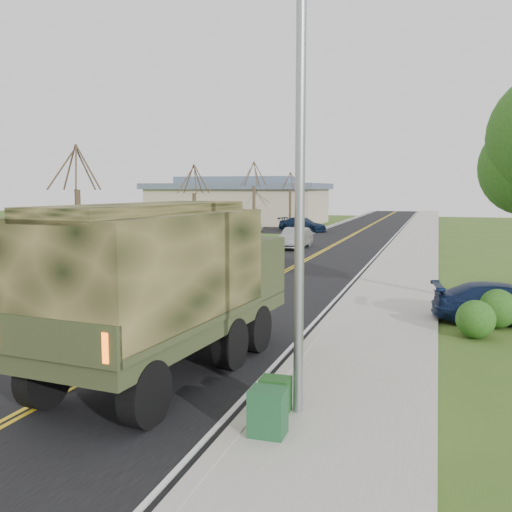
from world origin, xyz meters
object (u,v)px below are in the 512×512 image
at_px(sedan_silver, 295,238).
at_px(military_truck, 166,278).
at_px(pickup_navy, 504,304).
at_px(suv_champagne, 212,268).
at_px(utility_box_near, 268,412).
at_px(utility_box_far, 275,395).

bearing_deg(sedan_silver, military_truck, -80.59).
bearing_deg(pickup_navy, suv_champagne, 61.06).
height_order(sedan_silver, pickup_navy, sedan_silver).
bearing_deg(utility_box_near, military_truck, 140.08).
distance_m(suv_champagne, utility_box_far, 15.77).
bearing_deg(utility_box_far, utility_box_near, -82.36).
distance_m(military_truck, utility_box_far, 3.88).
distance_m(military_truck, sedan_silver, 28.04).
bearing_deg(pickup_navy, sedan_silver, 23.36).
height_order(suv_champagne, utility_box_far, suv_champagne).
relative_size(military_truck, suv_champagne, 1.75).
distance_m(suv_champagne, utility_box_near, 16.75).
height_order(suv_champagne, pickup_navy, suv_champagne).
distance_m(sedan_silver, utility_box_near, 31.16).
xyz_separation_m(suv_champagne, utility_box_near, (7.17, -15.14, -0.14)).
bearing_deg(sedan_silver, suv_champagne, -89.11).
xyz_separation_m(suv_champagne, pickup_navy, (11.89, -4.80, -0.00)).
bearing_deg(sedan_silver, pickup_navy, -58.12).
bearing_deg(suv_champagne, military_truck, -72.35).
height_order(utility_box_near, utility_box_far, utility_box_near).
height_order(suv_champagne, sedan_silver, sedan_silver).
xyz_separation_m(military_truck, pickup_navy, (7.89, 7.71, -1.61)).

